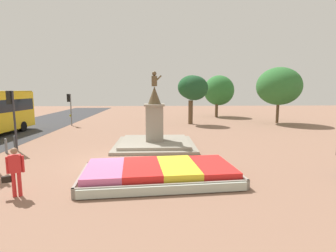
# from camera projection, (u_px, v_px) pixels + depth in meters

# --- Properties ---
(ground_plane) EXTENTS (91.93, 91.93, 0.00)m
(ground_plane) POSITION_uv_depth(u_px,v_px,m) (123.00, 162.00, 13.58)
(ground_plane) COLOR #8C6651
(flower_planter) EXTENTS (6.66, 3.94, 0.64)m
(flower_planter) POSITION_uv_depth(u_px,v_px,m) (159.00, 173.00, 10.82)
(flower_planter) COLOR #38281C
(flower_planter) RESTS_ON ground_plane
(statue_monument) EXTENTS (5.18, 5.18, 4.87)m
(statue_monument) POSITION_uv_depth(u_px,v_px,m) (155.00, 134.00, 17.29)
(statue_monument) COLOR gray
(statue_monument) RESTS_ON ground_plane
(traffic_light_mid_block) EXTENTS (0.41, 0.28, 3.64)m
(traffic_light_mid_block) POSITION_uv_depth(u_px,v_px,m) (12.00, 109.00, 15.64)
(traffic_light_mid_block) COLOR #2D2D33
(traffic_light_mid_block) RESTS_ON ground_plane
(traffic_light_far_corner) EXTENTS (0.42, 0.30, 3.26)m
(traffic_light_far_corner) POSITION_uv_depth(u_px,v_px,m) (70.00, 104.00, 26.72)
(traffic_light_far_corner) COLOR slate
(traffic_light_far_corner) RESTS_ON ground_plane
(pedestrian_with_handbag) EXTENTS (0.71, 0.34, 1.75)m
(pedestrian_with_handbag) POSITION_uv_depth(u_px,v_px,m) (15.00, 169.00, 9.05)
(pedestrian_with_handbag) COLOR red
(pedestrian_with_handbag) RESTS_ON ground_plane
(kerb_bollard_mid_b) EXTENTS (0.15, 0.15, 0.89)m
(kerb_bollard_mid_b) POSITION_uv_depth(u_px,v_px,m) (6.00, 145.00, 15.35)
(kerb_bollard_mid_b) COLOR slate
(kerb_bollard_mid_b) RESTS_ON ground_plane
(kerb_bollard_north) EXTENTS (0.16, 0.16, 0.83)m
(kerb_bollard_north) POSITION_uv_depth(u_px,v_px,m) (15.00, 142.00, 16.57)
(kerb_bollard_north) COLOR #4C5156
(kerb_bollard_north) RESTS_ON ground_plane
(park_tree_far_left) EXTENTS (4.72, 4.76, 6.09)m
(park_tree_far_left) POSITION_uv_depth(u_px,v_px,m) (280.00, 86.00, 28.22)
(park_tree_far_left) COLOR brown
(park_tree_far_left) RESTS_ON ground_plane
(park_tree_behind_statue) EXTENTS (3.16, 2.99, 5.20)m
(park_tree_behind_statue) POSITION_uv_depth(u_px,v_px,m) (193.00, 88.00, 27.56)
(park_tree_behind_statue) COLOR brown
(park_tree_behind_statue) RESTS_ON ground_plane
(park_tree_far_right) EXTENTS (4.08, 4.13, 5.60)m
(park_tree_far_right) POSITION_uv_depth(u_px,v_px,m) (219.00, 89.00, 35.60)
(park_tree_far_right) COLOR brown
(park_tree_far_right) RESTS_ON ground_plane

